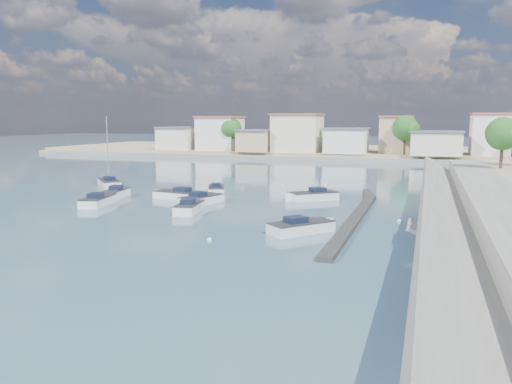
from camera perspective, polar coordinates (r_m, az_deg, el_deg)
ground at (r=72.63m, az=8.99°, el=1.54°), size 400.00×400.00×0.00m
seawall_walkway at (r=45.10m, az=26.42°, el=-2.10°), size 5.00×90.00×1.80m
breakwater at (r=44.85m, az=11.57°, el=-2.40°), size 2.00×31.02×0.35m
far_shore_land at (r=123.94m, az=13.22°, el=4.47°), size 160.00×40.00×1.40m
far_shore_quay at (r=103.14m, az=12.01°, el=3.63°), size 160.00×2.50×0.80m
far_town at (r=108.06m, az=18.15°, el=6.01°), size 113.01×12.80×8.35m
shore_trees at (r=99.30m, az=16.72°, el=6.66°), size 74.56×38.32×7.92m
motorboat_a at (r=46.05m, az=-7.54°, el=-1.77°), size 2.57×5.18×1.48m
motorboat_b at (r=50.44m, az=-6.03°, el=-0.88°), size 3.38×5.49×1.48m
motorboat_c at (r=53.79m, az=-9.11°, el=-0.37°), size 6.07×2.86×1.48m
motorboat_d at (r=52.68m, az=6.29°, el=-0.49°), size 5.26×4.79×1.48m
motorboat_e at (r=51.77m, az=-17.51°, el=-0.98°), size 2.99×5.55×1.48m
motorboat_f at (r=57.19m, az=-4.58°, el=0.22°), size 3.30×4.72×1.48m
motorboat_g at (r=55.75m, az=-15.99°, el=-0.28°), size 2.63×5.31×1.48m
motorboat_h at (r=37.43m, az=5.52°, el=-4.05°), size 4.72×5.09×1.48m
sailboat at (r=66.21m, az=-16.48°, el=1.02°), size 5.74×5.85×9.00m
mooring_buoys at (r=49.89m, az=6.14°, el=-1.36°), size 15.62×31.77×0.34m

